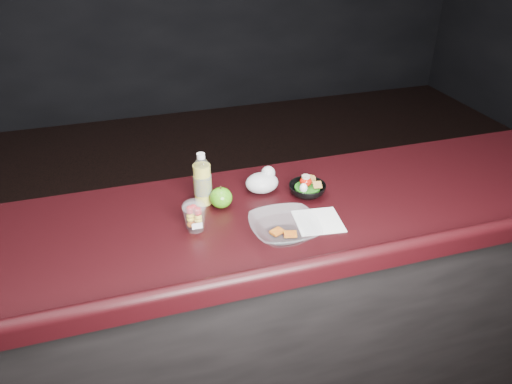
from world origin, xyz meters
TOP-DOWN VIEW (x-y plane):
  - counter at (0.00, 0.30)m, footprint 4.06×0.71m
  - lemonade_bottle at (-0.07, 0.44)m, footprint 0.07×0.07m
  - fruit_cup at (-0.14, 0.27)m, footprint 0.08×0.08m
  - green_apple at (-0.02, 0.39)m, footprint 0.08×0.08m
  - plastic_bag at (0.16, 0.45)m, footprint 0.13×0.11m
  - snack_bowl at (0.32, 0.37)m, footprint 0.17×0.17m
  - takeout_bowl at (0.14, 0.14)m, footprint 0.24×0.24m
  - paper_napkin at (0.28, 0.19)m, footprint 0.18×0.18m

SIDE VIEW (x-z plane):
  - counter at x=0.00m, z-range 0.00..1.02m
  - paper_napkin at x=0.28m, z-range 1.02..1.02m
  - snack_bowl at x=0.32m, z-range 1.01..1.09m
  - takeout_bowl at x=0.14m, z-range 1.02..1.08m
  - green_apple at x=-0.02m, z-range 1.02..1.10m
  - plastic_bag at x=0.16m, z-range 1.01..1.11m
  - fruit_cup at x=-0.14m, z-range 1.02..1.14m
  - lemonade_bottle at x=-0.07m, z-range 1.00..1.21m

